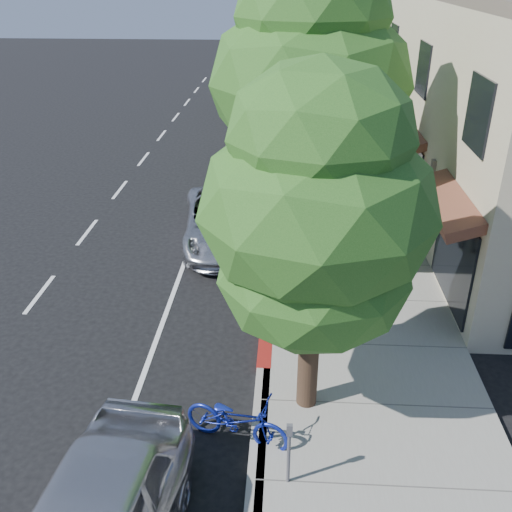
# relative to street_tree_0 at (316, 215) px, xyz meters

# --- Properties ---
(ground) EXTENTS (120.00, 120.00, 0.00)m
(ground) POSITION_rel_street_tree_0_xyz_m (-0.90, 2.00, -4.20)
(ground) COLOR black
(ground) RESTS_ON ground
(sidewalk) EXTENTS (4.60, 56.00, 0.15)m
(sidewalk) POSITION_rel_street_tree_0_xyz_m (1.40, 10.00, -4.13)
(sidewalk) COLOR gray
(sidewalk) RESTS_ON ground
(curb) EXTENTS (0.30, 56.00, 0.15)m
(curb) POSITION_rel_street_tree_0_xyz_m (-0.90, 10.00, -4.13)
(curb) COLOR #9E998E
(curb) RESTS_ON ground
(curb_red_segment) EXTENTS (0.32, 4.00, 0.15)m
(curb_red_segment) POSITION_rel_street_tree_0_xyz_m (-0.90, 3.00, -4.13)
(curb_red_segment) COLOR maroon
(curb_red_segment) RESTS_ON ground
(storefront_building) EXTENTS (10.00, 36.00, 7.00)m
(storefront_building) POSITION_rel_street_tree_0_xyz_m (8.70, 20.00, -0.70)
(storefront_building) COLOR #C3BA96
(storefront_building) RESTS_ON ground
(street_tree_0) EXTENTS (4.08, 4.08, 6.79)m
(street_tree_0) POSITION_rel_street_tree_0_xyz_m (0.00, 0.00, 0.00)
(street_tree_0) COLOR black
(street_tree_0) RESTS_ON ground
(street_tree_1) EXTENTS (5.19, 5.19, 8.41)m
(street_tree_1) POSITION_rel_street_tree_0_xyz_m (0.00, 6.00, 0.98)
(street_tree_1) COLOR black
(street_tree_1) RESTS_ON ground
(street_tree_2) EXTENTS (4.91, 4.91, 7.05)m
(street_tree_2) POSITION_rel_street_tree_0_xyz_m (-0.00, 12.00, 0.02)
(street_tree_2) COLOR black
(street_tree_2) RESTS_ON ground
(street_tree_3) EXTENTS (4.44, 4.44, 7.28)m
(street_tree_3) POSITION_rel_street_tree_0_xyz_m (0.00, 18.00, 0.29)
(street_tree_3) COLOR black
(street_tree_3) RESTS_ON ground
(street_tree_4) EXTENTS (4.58, 4.58, 7.47)m
(street_tree_4) POSITION_rel_street_tree_0_xyz_m (-0.00, 24.00, 0.40)
(street_tree_4) COLOR black
(street_tree_4) RESTS_ON ground
(street_tree_5) EXTENTS (5.08, 5.08, 6.95)m
(street_tree_5) POSITION_rel_street_tree_0_xyz_m (-0.00, 30.00, -0.10)
(street_tree_5) COLOR black
(street_tree_5) RESTS_ON ground
(cyclist) EXTENTS (0.61, 0.74, 1.76)m
(cyclist) POSITION_rel_street_tree_0_xyz_m (-1.41, 4.95, -3.33)
(cyclist) COLOR white
(cyclist) RESTS_ON ground
(bicycle) EXTENTS (2.13, 1.30, 1.06)m
(bicycle) POSITION_rel_street_tree_0_xyz_m (-1.30, -1.00, -3.68)
(bicycle) COLOR #16269D
(bicycle) RESTS_ON ground
(silver_suv) EXTENTS (3.08, 5.52, 1.46)m
(silver_suv) POSITION_rel_street_tree_0_xyz_m (-2.48, 7.50, -3.48)
(silver_suv) COLOR #BCBCC1
(silver_suv) RESTS_ON ground
(dark_sedan) EXTENTS (1.90, 4.44, 1.42)m
(dark_sedan) POSITION_rel_street_tree_0_xyz_m (-1.61, 16.50, -3.49)
(dark_sedan) COLOR black
(dark_sedan) RESTS_ON ground
(white_pickup) EXTENTS (3.05, 6.04, 1.68)m
(white_pickup) POSITION_rel_street_tree_0_xyz_m (-1.40, 21.15, -3.36)
(white_pickup) COLOR silver
(white_pickup) RESTS_ON ground
(dark_suv_far) EXTENTS (2.21, 5.18, 1.74)m
(dark_suv_far) POSITION_rel_street_tree_0_xyz_m (-1.94, 23.50, -3.33)
(dark_suv_far) COLOR black
(dark_suv_far) RESTS_ON ground
(pedestrian) EXTENTS (1.19, 1.19, 1.94)m
(pedestrian) POSITION_rel_street_tree_0_xyz_m (2.02, 7.09, -3.08)
(pedestrian) COLOR black
(pedestrian) RESTS_ON sidewalk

